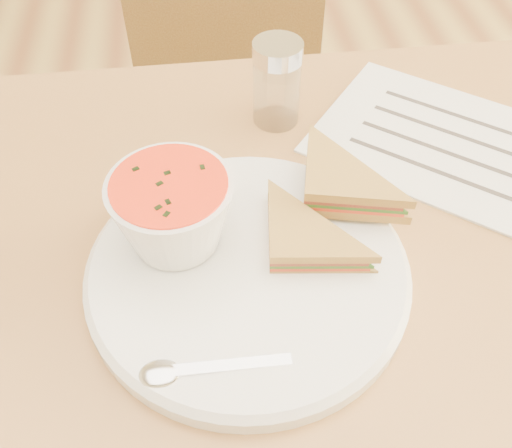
{
  "coord_description": "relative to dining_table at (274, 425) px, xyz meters",
  "views": [
    {
      "loc": [
        -0.07,
        -0.31,
        1.18
      ],
      "look_at": [
        -0.02,
        0.01,
        0.8
      ],
      "focal_mm": 40.0,
      "sensor_mm": 36.0,
      "label": 1
    }
  ],
  "objects": [
    {
      "name": "dining_table",
      "position": [
        0.0,
        0.0,
        0.0
      ],
      "size": [
        1.0,
        0.7,
        0.75
      ],
      "primitive_type": null,
      "color": "brown",
      "rests_on": "floor"
    },
    {
      "name": "chair_far",
      "position": [
        -0.05,
        0.55,
        0.07
      ],
      "size": [
        0.49,
        0.49,
        0.88
      ],
      "primitive_type": null,
      "rotation": [
        0.0,
        0.0,
        2.85
      ],
      "color": "brown",
      "rests_on": "floor"
    },
    {
      "name": "plate",
      "position": [
        -0.03,
        -0.01,
        0.38
      ],
      "size": [
        0.34,
        0.34,
        0.02
      ],
      "primitive_type": null,
      "rotation": [
        0.0,
        0.0,
        -0.19
      ],
      "color": "white",
      "rests_on": "dining_table"
    },
    {
      "name": "soup_bowl",
      "position": [
        -0.1,
        0.03,
        0.43
      ],
      "size": [
        0.14,
        0.14,
        0.08
      ],
      "primitive_type": null,
      "rotation": [
        0.0,
        0.0,
        0.37
      ],
      "color": "white",
      "rests_on": "plate"
    },
    {
      "name": "sandwich_half_a",
      "position": [
        -0.02,
        -0.02,
        0.41
      ],
      "size": [
        0.11,
        0.11,
        0.03
      ],
      "primitive_type": null,
      "rotation": [
        0.0,
        0.0,
        -0.12
      ],
      "color": "#B98941",
      "rests_on": "plate"
    },
    {
      "name": "sandwich_half_b",
      "position": [
        0.02,
        0.04,
        0.42
      ],
      "size": [
        0.12,
        0.12,
        0.03
      ],
      "primitive_type": null,
      "rotation": [
        0.0,
        0.0,
        -0.23
      ],
      "color": "#B98941",
      "rests_on": "plate"
    },
    {
      "name": "spoon",
      "position": [
        -0.06,
        -0.1,
        0.4
      ],
      "size": [
        0.17,
        0.03,
        0.01
      ],
      "primitive_type": null,
      "rotation": [
        0.0,
        0.0,
        -0.0
      ],
      "color": "silver",
      "rests_on": "plate"
    },
    {
      "name": "paper_menu",
      "position": [
        0.21,
        0.15,
        0.38
      ],
      "size": [
        0.35,
        0.33,
        0.0
      ],
      "primitive_type": null,
      "rotation": [
        0.0,
        0.0,
        -0.67
      ],
      "color": "white",
      "rests_on": "dining_table"
    },
    {
      "name": "condiment_shaker",
      "position": [
        0.03,
        0.22,
        0.42
      ],
      "size": [
        0.06,
        0.06,
        0.1
      ],
      "primitive_type": null,
      "rotation": [
        0.0,
        0.0,
        0.17
      ],
      "color": "silver",
      "rests_on": "dining_table"
    }
  ]
}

